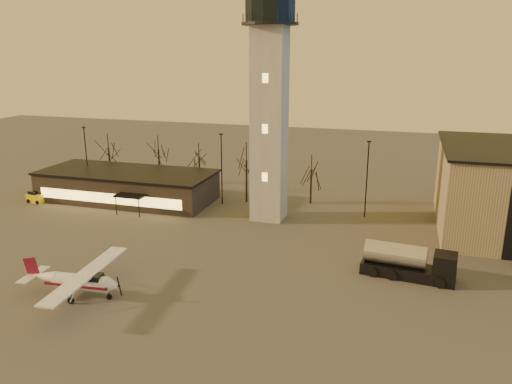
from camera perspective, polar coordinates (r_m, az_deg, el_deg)
ground at (r=40.03m, az=-10.57°, el=-16.26°), size 220.00×220.00×0.00m
control_tower at (r=62.19m, az=1.57°, el=11.44°), size 6.80×6.80×32.60m
terminal at (r=75.17m, az=-14.49°, el=0.73°), size 25.40×12.20×4.30m
light_poles at (r=64.77m, az=2.16°, el=1.81°), size 58.50×12.25×10.14m
tree_row at (r=76.75m, az=-6.59°, el=4.35°), size 37.20×9.20×8.80m
cessna_front at (r=47.34m, az=-19.12°, el=-10.00°), size 9.76×12.32×3.39m
fuel_truck at (r=50.61m, az=16.93°, el=-7.93°), size 8.98×3.65×3.25m
service_cart at (r=78.69m, az=-23.82°, el=-0.61°), size 2.79×1.97×1.67m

